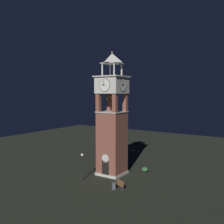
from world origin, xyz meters
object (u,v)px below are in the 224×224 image
Objects in this scene: park_bench at (120,184)px; lamp_post at (82,161)px; clock_tower at (112,125)px; trash_bin at (114,186)px.

park_bench is 5.87m from lamp_post.
clock_tower is 6.36m from lamp_post.
clock_tower is 8.62m from trash_bin.
park_bench is 0.46× the size of lamp_post.
lamp_post is 4.37× the size of trash_bin.
trash_bin is (5.18, -0.44, -2.06)m from lamp_post.
park_bench is at bearing 62.71° from trash_bin.
clock_tower is 4.83× the size of lamp_post.
trash_bin is at bearing -117.29° from park_bench.
park_bench is at bearing -47.22° from clock_tower.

